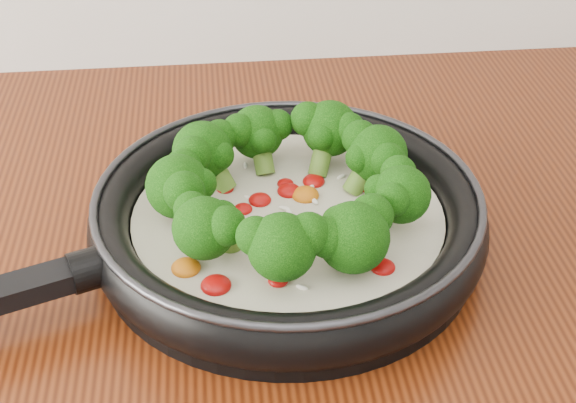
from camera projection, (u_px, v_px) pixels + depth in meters
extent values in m
cylinder|color=black|center=(288.00, 240.00, 0.76)|extent=(0.44, 0.44, 0.01)
torus|color=black|center=(288.00, 217.00, 0.74)|extent=(0.46, 0.46, 0.04)
torus|color=#2D2D33|center=(288.00, 195.00, 0.73)|extent=(0.45, 0.45, 0.01)
cylinder|color=black|center=(90.00, 269.00, 0.67)|extent=(0.04, 0.04, 0.04)
cylinder|color=beige|center=(288.00, 223.00, 0.75)|extent=(0.36, 0.36, 0.02)
ellipsoid|color=#A70908|center=(243.00, 209.00, 0.74)|extent=(0.02, 0.02, 0.01)
ellipsoid|color=#A70908|center=(216.00, 285.00, 0.65)|extent=(0.04, 0.04, 0.01)
ellipsoid|color=#D1660D|center=(326.00, 240.00, 0.70)|extent=(0.03, 0.03, 0.01)
ellipsoid|color=#A70908|center=(278.00, 281.00, 0.66)|extent=(0.02, 0.02, 0.01)
ellipsoid|color=#A70908|center=(275.00, 259.00, 0.68)|extent=(0.03, 0.03, 0.01)
ellipsoid|color=#D1660D|center=(265.00, 238.00, 0.71)|extent=(0.03, 0.03, 0.01)
ellipsoid|color=#A70908|center=(383.00, 267.00, 0.67)|extent=(0.03, 0.03, 0.01)
ellipsoid|color=#A70908|center=(397.00, 191.00, 0.77)|extent=(0.03, 0.03, 0.01)
ellipsoid|color=#D1660D|center=(186.00, 268.00, 0.67)|extent=(0.03, 0.03, 0.01)
ellipsoid|color=#A70908|center=(285.00, 184.00, 0.78)|extent=(0.02, 0.02, 0.01)
ellipsoid|color=#A70908|center=(247.00, 235.00, 0.71)|extent=(0.03, 0.03, 0.01)
ellipsoid|color=#D1660D|center=(305.00, 195.00, 0.76)|extent=(0.03, 0.03, 0.01)
ellipsoid|color=#A70908|center=(225.00, 188.00, 0.77)|extent=(0.02, 0.02, 0.01)
ellipsoid|color=#A70908|center=(314.00, 181.00, 0.78)|extent=(0.03, 0.03, 0.01)
ellipsoid|color=#D1660D|center=(271.00, 245.00, 0.70)|extent=(0.02, 0.02, 0.01)
ellipsoid|color=#A70908|center=(289.00, 191.00, 0.77)|extent=(0.03, 0.03, 0.01)
ellipsoid|color=#A70908|center=(372.00, 188.00, 0.77)|extent=(0.03, 0.03, 0.01)
ellipsoid|color=#D1660D|center=(277.00, 222.00, 0.73)|extent=(0.02, 0.02, 0.01)
ellipsoid|color=#A70908|center=(260.00, 200.00, 0.75)|extent=(0.02, 0.02, 0.01)
ellipsoid|color=#A70908|center=(350.00, 255.00, 0.69)|extent=(0.03, 0.03, 0.01)
ellipsoid|color=#D1660D|center=(297.00, 233.00, 0.71)|extent=(0.03, 0.03, 0.01)
ellipsoid|color=#A70908|center=(279.00, 265.00, 0.67)|extent=(0.03, 0.03, 0.01)
ellipsoid|color=#A70908|center=(188.00, 215.00, 0.73)|extent=(0.03, 0.03, 0.01)
ellipsoid|color=white|center=(177.00, 199.00, 0.76)|extent=(0.01, 0.01, 0.00)
ellipsoid|color=white|center=(229.00, 178.00, 0.79)|extent=(0.01, 0.01, 0.00)
ellipsoid|color=white|center=(310.00, 258.00, 0.68)|extent=(0.01, 0.01, 0.00)
ellipsoid|color=white|center=(302.00, 287.00, 0.65)|extent=(0.01, 0.01, 0.00)
ellipsoid|color=white|center=(248.00, 198.00, 0.76)|extent=(0.01, 0.01, 0.00)
ellipsoid|color=white|center=(347.00, 207.00, 0.75)|extent=(0.01, 0.01, 0.00)
ellipsoid|color=white|center=(263.00, 153.00, 0.82)|extent=(0.01, 0.01, 0.00)
ellipsoid|color=white|center=(392.00, 169.00, 0.80)|extent=(0.01, 0.01, 0.00)
ellipsoid|color=white|center=(355.00, 223.00, 0.73)|extent=(0.01, 0.01, 0.00)
ellipsoid|color=white|center=(245.00, 165.00, 0.80)|extent=(0.01, 0.01, 0.00)
ellipsoid|color=white|center=(341.00, 177.00, 0.79)|extent=(0.01, 0.01, 0.00)
ellipsoid|color=white|center=(284.00, 208.00, 0.74)|extent=(0.01, 0.01, 0.00)
ellipsoid|color=white|center=(315.00, 201.00, 0.75)|extent=(0.01, 0.01, 0.00)
ellipsoid|color=white|center=(312.00, 187.00, 0.77)|extent=(0.01, 0.01, 0.00)
ellipsoid|color=white|center=(201.00, 223.00, 0.73)|extent=(0.01, 0.01, 0.00)
ellipsoid|color=white|center=(285.00, 209.00, 0.74)|extent=(0.01, 0.01, 0.00)
ellipsoid|color=white|center=(387.00, 164.00, 0.81)|extent=(0.01, 0.01, 0.00)
ellipsoid|color=white|center=(289.00, 212.00, 0.74)|extent=(0.01, 0.01, 0.00)
ellipsoid|color=white|center=(283.00, 180.00, 0.79)|extent=(0.01, 0.01, 0.00)
cylinder|color=olive|center=(360.00, 176.00, 0.76)|extent=(0.04, 0.03, 0.04)
sphere|color=black|center=(378.00, 154.00, 0.76)|extent=(0.07, 0.07, 0.06)
sphere|color=black|center=(360.00, 138.00, 0.77)|extent=(0.04, 0.04, 0.03)
sphere|color=black|center=(388.00, 160.00, 0.74)|extent=(0.04, 0.04, 0.03)
sphere|color=black|center=(360.00, 158.00, 0.75)|extent=(0.04, 0.04, 0.03)
cylinder|color=olive|center=(322.00, 156.00, 0.79)|extent=(0.04, 0.04, 0.04)
sphere|color=black|center=(330.00, 128.00, 0.79)|extent=(0.07, 0.07, 0.06)
sphere|color=black|center=(308.00, 119.00, 0.79)|extent=(0.04, 0.04, 0.03)
sphere|color=black|center=(349.00, 129.00, 0.78)|extent=(0.04, 0.04, 0.03)
sphere|color=black|center=(322.00, 136.00, 0.78)|extent=(0.04, 0.04, 0.03)
cylinder|color=olive|center=(263.00, 157.00, 0.79)|extent=(0.03, 0.04, 0.04)
sphere|color=black|center=(257.00, 132.00, 0.80)|extent=(0.07, 0.07, 0.05)
sphere|color=black|center=(239.00, 130.00, 0.78)|extent=(0.04, 0.04, 0.03)
sphere|color=black|center=(278.00, 125.00, 0.79)|extent=(0.04, 0.04, 0.03)
sphere|color=black|center=(263.00, 140.00, 0.78)|extent=(0.03, 0.03, 0.03)
cylinder|color=olive|center=(219.00, 174.00, 0.77)|extent=(0.04, 0.04, 0.04)
sphere|color=black|center=(202.00, 151.00, 0.76)|extent=(0.07, 0.07, 0.06)
sphere|color=black|center=(193.00, 155.00, 0.74)|extent=(0.05, 0.05, 0.04)
sphere|color=black|center=(220.00, 137.00, 0.77)|extent=(0.04, 0.04, 0.03)
sphere|color=black|center=(219.00, 155.00, 0.75)|extent=(0.04, 0.04, 0.03)
cylinder|color=olive|center=(201.00, 203.00, 0.73)|extent=(0.04, 0.02, 0.04)
sphere|color=black|center=(178.00, 187.00, 0.71)|extent=(0.07, 0.07, 0.06)
sphere|color=black|center=(184.00, 192.00, 0.69)|extent=(0.05, 0.05, 0.04)
sphere|color=black|center=(183.00, 167.00, 0.73)|extent=(0.04, 0.04, 0.03)
sphere|color=black|center=(201.00, 184.00, 0.71)|extent=(0.04, 0.04, 0.03)
cylinder|color=olive|center=(223.00, 237.00, 0.68)|extent=(0.04, 0.04, 0.04)
sphere|color=black|center=(204.00, 228.00, 0.66)|extent=(0.07, 0.07, 0.05)
sphere|color=black|center=(226.00, 226.00, 0.65)|extent=(0.04, 0.04, 0.03)
sphere|color=black|center=(192.00, 210.00, 0.67)|extent=(0.04, 0.04, 0.03)
sphere|color=black|center=(222.00, 216.00, 0.67)|extent=(0.03, 0.03, 0.03)
cylinder|color=olive|center=(283.00, 253.00, 0.66)|extent=(0.02, 0.04, 0.05)
sphere|color=black|center=(282.00, 247.00, 0.63)|extent=(0.07, 0.07, 0.06)
sphere|color=black|center=(309.00, 234.00, 0.63)|extent=(0.04, 0.04, 0.03)
sphere|color=black|center=(256.00, 236.00, 0.63)|extent=(0.04, 0.04, 0.03)
sphere|color=black|center=(283.00, 229.00, 0.65)|extent=(0.04, 0.04, 0.03)
cylinder|color=olive|center=(339.00, 244.00, 0.68)|extent=(0.03, 0.04, 0.04)
sphere|color=black|center=(353.00, 238.00, 0.65)|extent=(0.08, 0.08, 0.06)
sphere|color=black|center=(371.00, 216.00, 0.66)|extent=(0.05, 0.05, 0.04)
sphere|color=black|center=(328.00, 237.00, 0.64)|extent=(0.04, 0.04, 0.03)
sphere|color=black|center=(339.00, 223.00, 0.66)|extent=(0.04, 0.04, 0.03)
cylinder|color=olive|center=(376.00, 211.00, 0.71)|extent=(0.04, 0.03, 0.05)
sphere|color=black|center=(402.00, 194.00, 0.69)|extent=(0.07, 0.07, 0.05)
sphere|color=black|center=(398.00, 173.00, 0.71)|extent=(0.04, 0.04, 0.03)
sphere|color=black|center=(393.00, 199.00, 0.68)|extent=(0.04, 0.04, 0.03)
sphere|color=black|center=(379.00, 189.00, 0.70)|extent=(0.03, 0.03, 0.03)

